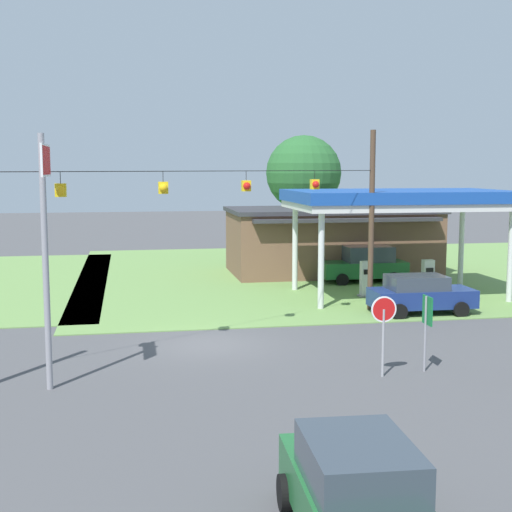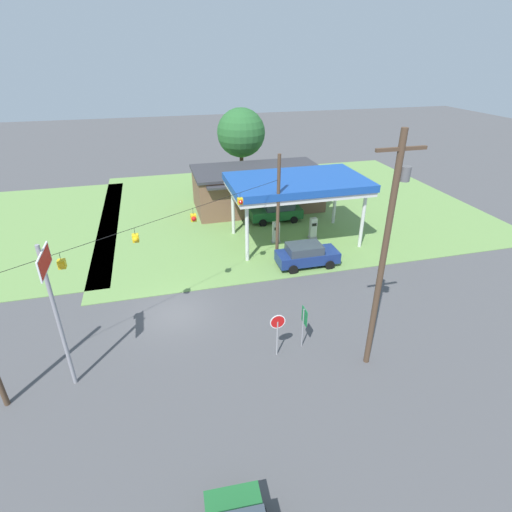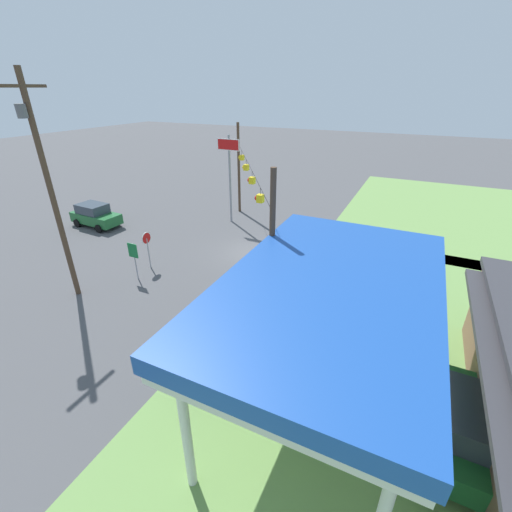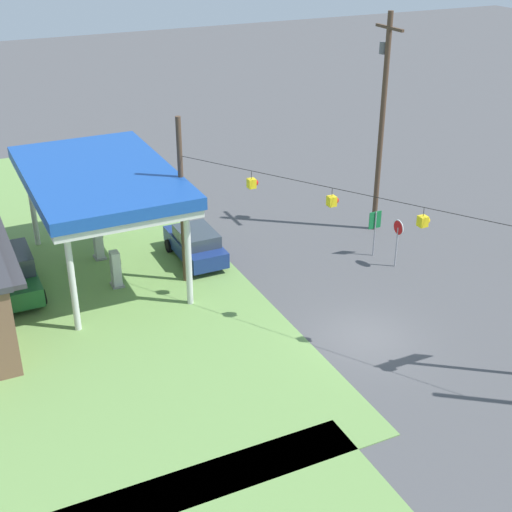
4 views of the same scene
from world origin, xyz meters
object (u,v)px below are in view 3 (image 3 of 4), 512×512
at_px(car_at_pumps_rear, 453,419).
at_px(utility_pole_main, 48,184).
at_px(route_sign, 134,254).
at_px(fuel_pump_near, 331,355).
at_px(car_at_pumps_front, 227,338).
at_px(stop_sign_roadside, 147,242).
at_px(stop_sign_overhead, 229,164).
at_px(fuel_pump_far, 306,416).
at_px(car_on_crossroad, 95,215).
at_px(gas_station_canopy, 330,293).

xyz_separation_m(car_at_pumps_rear, utility_pole_main, (-1.04, -18.98, 5.38)).
bearing_deg(route_sign, fuel_pump_near, 79.24).
distance_m(car_at_pumps_front, stop_sign_roadside, 9.99).
bearing_deg(stop_sign_overhead, car_at_pumps_rear, 47.88).
bearing_deg(fuel_pump_far, utility_pole_main, -101.05).
bearing_deg(utility_pole_main, fuel_pump_near, 91.47).
bearing_deg(fuel_pump_far, car_on_crossroad, -116.47).
distance_m(fuel_pump_near, car_at_pumps_front, 4.46).
height_order(car_at_pumps_rear, stop_sign_overhead, stop_sign_overhead).
relative_size(fuel_pump_far, route_sign, 0.75).
relative_size(fuel_pump_near, route_sign, 0.75).
xyz_separation_m(gas_station_canopy, fuel_pump_far, (1.62, -0.00, -3.90)).
bearing_deg(stop_sign_overhead, utility_pole_main, -8.71).
bearing_deg(car_on_crossroad, stop_sign_overhead, 33.84).
bearing_deg(gas_station_canopy, stop_sign_overhead, -141.03).
relative_size(car_at_pumps_front, stop_sign_roadside, 1.79).
distance_m(car_on_crossroad, utility_pole_main, 12.50).
relative_size(car_at_pumps_front, car_on_crossroad, 1.01).
distance_m(car_at_pumps_rear, utility_pole_main, 19.76).
xyz_separation_m(car_at_pumps_front, car_on_crossroad, (-8.85, -17.94, 0.08)).
xyz_separation_m(gas_station_canopy, car_on_crossroad, (-9.48, -22.30, -3.78)).
bearing_deg(car_at_pumps_rear, fuel_pump_far, 113.21).
height_order(fuel_pump_near, stop_sign_roadside, stop_sign_roadside).
height_order(car_at_pumps_rear, stop_sign_roadside, stop_sign_roadside).
relative_size(car_at_pumps_rear, stop_sign_roadside, 1.90).
bearing_deg(fuel_pump_near, car_at_pumps_front, -77.34).
distance_m(car_at_pumps_rear, route_sign, 17.50).
height_order(route_sign, utility_pole_main, utility_pole_main).
bearing_deg(car_at_pumps_rear, stop_sign_overhead, 48.48).
xyz_separation_m(fuel_pump_far, utility_pole_main, (-2.86, -14.63, 5.54)).
bearing_deg(car_at_pumps_rear, utility_pole_main, 87.46).
bearing_deg(car_on_crossroad, utility_pole_main, -44.25).
distance_m(gas_station_canopy, route_sign, 13.68).
bearing_deg(car_at_pumps_rear, fuel_pump_near, 72.57).
xyz_separation_m(fuel_pump_near, route_sign, (-2.42, -12.71, 0.86)).
distance_m(fuel_pump_near, car_on_crossroad, 23.64).
distance_m(stop_sign_roadside, utility_pole_main, 6.50).
relative_size(car_on_crossroad, utility_pole_main, 0.38).
distance_m(stop_sign_roadside, route_sign, 1.55).
height_order(car_on_crossroad, route_sign, route_sign).
bearing_deg(route_sign, utility_pole_main, -34.50).
xyz_separation_m(car_at_pumps_rear, route_sign, (-3.83, -17.06, 0.69)).
bearing_deg(gas_station_canopy, utility_pole_main, -94.85).
xyz_separation_m(gas_station_canopy, utility_pole_main, (-1.24, -14.63, 1.64)).
xyz_separation_m(fuel_pump_far, stop_sign_overhead, (-17.02, -12.46, 4.17)).
xyz_separation_m(car_at_pumps_front, stop_sign_roadside, (-4.91, -8.65, 0.92)).
xyz_separation_m(car_on_crossroad, stop_sign_roadside, (3.93, 9.29, 0.84)).
distance_m(stop_sign_overhead, utility_pole_main, 14.39).
bearing_deg(stop_sign_overhead, fuel_pump_near, 42.10).
bearing_deg(stop_sign_roadside, car_on_crossroad, 67.07).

